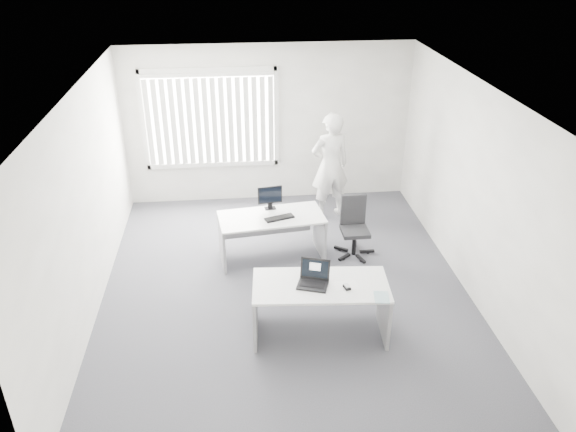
{
  "coord_description": "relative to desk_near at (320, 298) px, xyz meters",
  "views": [
    {
      "loc": [
        -0.62,
        -6.44,
        4.53
      ],
      "look_at": [
        0.06,
        0.15,
        1.07
      ],
      "focal_mm": 35.0,
      "sensor_mm": 36.0,
      "label": 1
    }
  ],
  "objects": [
    {
      "name": "wall_left",
      "position": [
        -2.83,
        0.99,
        0.87
      ],
      "size": [
        0.02,
        6.0,
        2.8
      ],
      "primitive_type": "cube",
      "color": "white",
      "rests_on": "ground"
    },
    {
      "name": "booklet",
      "position": [
        0.65,
        -0.34,
        0.21
      ],
      "size": [
        0.2,
        0.25,
        0.01
      ],
      "primitive_type": "cube",
      "rotation": [
        0.0,
        0.0,
        -0.15
      ],
      "color": "white",
      "rests_on": "desk_near"
    },
    {
      "name": "wall_right",
      "position": [
        2.17,
        0.99,
        0.87
      ],
      "size": [
        0.02,
        6.0,
        2.8
      ],
      "primitive_type": "cube",
      "color": "white",
      "rests_on": "ground"
    },
    {
      "name": "laptop",
      "position": [
        -0.1,
        -0.03,
        0.34
      ],
      "size": [
        0.44,
        0.41,
        0.28
      ],
      "primitive_type": null,
      "rotation": [
        0.0,
        0.0,
        -0.32
      ],
      "color": "black",
      "rests_on": "desk_near"
    },
    {
      "name": "mouse",
      "position": [
        0.29,
        -0.12,
        0.23
      ],
      "size": [
        0.08,
        0.12,
        0.04
      ],
      "primitive_type": null,
      "rotation": [
        0.0,
        0.0,
        0.24
      ],
      "color": "#A9A9AC",
      "rests_on": "paper_sheet"
    },
    {
      "name": "office_chair",
      "position": [
        0.81,
        1.85,
        -0.24
      ],
      "size": [
        0.54,
        0.54,
        0.93
      ],
      "rotation": [
        0.0,
        0.0,
        0.02
      ],
      "color": "black",
      "rests_on": "ground"
    },
    {
      "name": "wall_front",
      "position": [
        -0.33,
        -2.01,
        0.87
      ],
      "size": [
        5.0,
        0.02,
        2.8
      ],
      "primitive_type": "cube",
      "color": "white",
      "rests_on": "ground"
    },
    {
      "name": "keyboard",
      "position": [
        -0.33,
        1.78,
        0.18
      ],
      "size": [
        0.46,
        0.27,
        0.02
      ],
      "primitive_type": "cube",
      "rotation": [
        0.0,
        0.0,
        0.32
      ],
      "color": "black",
      "rests_on": "desk_far"
    },
    {
      "name": "desk_far",
      "position": [
        -0.45,
        1.86,
        -0.02
      ],
      "size": [
        1.61,
        0.9,
        0.7
      ],
      "rotation": [
        0.0,
        0.0,
        0.12
      ],
      "color": "silver",
      "rests_on": "ground"
    },
    {
      "name": "monitor",
      "position": [
        -0.44,
        2.12,
        0.35
      ],
      "size": [
        0.38,
        0.15,
        0.37
      ],
      "primitive_type": null,
      "rotation": [
        0.0,
        0.0,
        0.12
      ],
      "color": "black",
      "rests_on": "desk_far"
    },
    {
      "name": "wall_back",
      "position": [
        -0.33,
        3.99,
        0.87
      ],
      "size": [
        5.0,
        0.02,
        2.8
      ],
      "primitive_type": "cube",
      "color": "white",
      "rests_on": "ground"
    },
    {
      "name": "paper_sheet",
      "position": [
        0.29,
        -0.05,
        0.21
      ],
      "size": [
        0.29,
        0.21,
        0.0
      ],
      "primitive_type": "cube",
      "rotation": [
        0.0,
        0.0,
        0.07
      ],
      "color": "silver",
      "rests_on": "desk_near"
    },
    {
      "name": "ground",
      "position": [
        -0.33,
        0.99,
        -0.53
      ],
      "size": [
        6.0,
        6.0,
        0.0
      ],
      "primitive_type": "plane",
      "color": "#585860",
      "rests_on": "ground"
    },
    {
      "name": "window",
      "position": [
        -1.33,
        3.95,
        1.02
      ],
      "size": [
        2.32,
        0.06,
        1.76
      ],
      "primitive_type": "cube",
      "color": "silver",
      "rests_on": "wall_back"
    },
    {
      "name": "desk_near",
      "position": [
        0.0,
        0.0,
        0.0
      ],
      "size": [
        1.67,
        0.88,
        0.74
      ],
      "rotation": [
        0.0,
        0.0,
        -0.08
      ],
      "color": "silver",
      "rests_on": "ground"
    },
    {
      "name": "ceiling",
      "position": [
        -0.33,
        0.99,
        2.27
      ],
      "size": [
        5.0,
        6.0,
        0.02
      ],
      "primitive_type": "cube",
      "color": "silver",
      "rests_on": "wall_back"
    },
    {
      "name": "person",
      "position": [
        0.65,
        3.18,
        0.39
      ],
      "size": [
        0.75,
        0.58,
        1.84
      ],
      "primitive_type": "imported",
      "rotation": [
        0.0,
        0.0,
        3.37
      ],
      "color": "silver",
      "rests_on": "ground"
    },
    {
      "name": "blinds",
      "position": [
        -1.33,
        3.89,
        0.99
      ],
      "size": [
        2.2,
        0.1,
        1.5
      ],
      "primitive_type": null,
      "color": "silver",
      "rests_on": "wall_back"
    }
  ]
}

